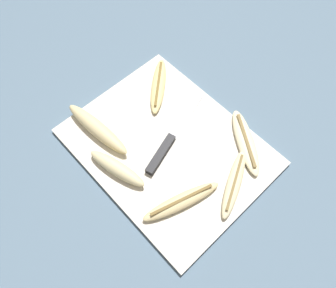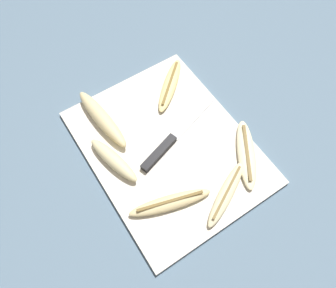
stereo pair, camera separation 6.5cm
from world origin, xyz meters
TOP-DOWN VIEW (x-y plane):
  - ground_plane at (0.00, 0.00)m, footprint 4.00×4.00m
  - cutting_board at (0.00, 0.00)m, footprint 0.48×0.38m
  - knife at (-0.00, -0.01)m, footprint 0.10×0.27m
  - banana_mellow_near at (0.13, -0.08)m, footprint 0.09×0.20m
  - banana_pale_long at (0.13, 0.15)m, footprint 0.18×0.14m
  - banana_golden_short at (-0.15, 0.11)m, footprint 0.15×0.16m
  - banana_ripe_center at (-0.15, -0.10)m, footprint 0.21×0.06m
  - banana_soft_right at (-0.03, -0.13)m, footprint 0.16×0.07m
  - banana_cream_curved at (0.18, 0.04)m, footprint 0.11×0.18m

SIDE VIEW (x-z plane):
  - ground_plane at x=0.00m, z-range 0.00..0.00m
  - cutting_board at x=0.00m, z-range 0.00..0.01m
  - knife at x=0.00m, z-range 0.01..0.03m
  - banana_pale_long at x=0.13m, z-range 0.01..0.03m
  - banana_golden_short at x=-0.15m, z-range 0.01..0.03m
  - banana_cream_curved at x=0.18m, z-range 0.01..0.03m
  - banana_mellow_near at x=0.13m, z-range 0.01..0.04m
  - banana_soft_right at x=-0.03m, z-range 0.01..0.04m
  - banana_ripe_center at x=-0.15m, z-range 0.01..0.05m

